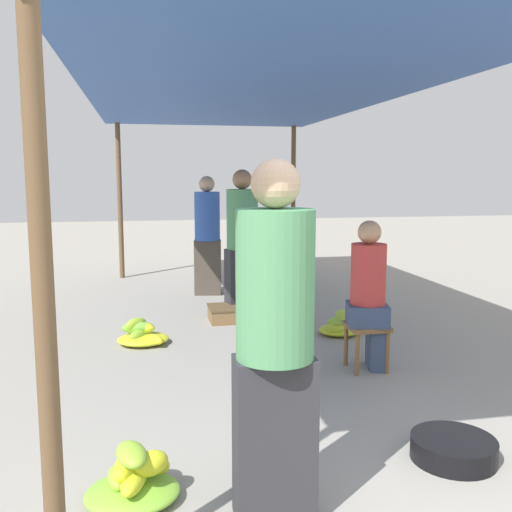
# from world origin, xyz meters

# --- Properties ---
(canopy_post_front_left) EXTENTS (0.08, 0.08, 2.52)m
(canopy_post_front_left) POSITION_xyz_m (-1.46, 0.30, 1.26)
(canopy_post_front_left) COLOR brown
(canopy_post_front_left) RESTS_ON ground
(canopy_post_back_left) EXTENTS (0.08, 0.08, 2.52)m
(canopy_post_back_left) POSITION_xyz_m (-1.46, 7.73, 1.26)
(canopy_post_back_left) COLOR brown
(canopy_post_back_left) RESTS_ON ground
(canopy_post_back_right) EXTENTS (0.08, 0.08, 2.52)m
(canopy_post_back_right) POSITION_xyz_m (1.46, 7.73, 1.26)
(canopy_post_back_right) COLOR brown
(canopy_post_back_right) RESTS_ON ground
(canopy_tarp) EXTENTS (3.32, 7.83, 0.04)m
(canopy_tarp) POSITION_xyz_m (0.00, 4.02, 2.54)
(canopy_tarp) COLOR #33569E
(canopy_tarp) RESTS_ON canopy_post_front_left
(vendor_foreground) EXTENTS (0.39, 0.38, 1.75)m
(vendor_foreground) POSITION_xyz_m (-0.50, 0.72, 0.91)
(vendor_foreground) COLOR #2D2D33
(vendor_foreground) RESTS_ON ground
(stool) EXTENTS (0.34, 0.34, 0.40)m
(stool) POSITION_xyz_m (0.78, 2.68, 0.32)
(stool) COLOR brown
(stool) RESTS_ON ground
(vendor_seated) EXTENTS (0.41, 0.41, 1.30)m
(vendor_seated) POSITION_xyz_m (0.80, 2.68, 0.68)
(vendor_seated) COLOR #384766
(vendor_seated) RESTS_ON ground
(basin_black) EXTENTS (0.50, 0.50, 0.13)m
(basin_black) POSITION_xyz_m (0.68, 1.06, 0.07)
(basin_black) COLOR black
(basin_black) RESTS_ON ground
(banana_pile_left_0) EXTENTS (0.49, 0.47, 0.31)m
(banana_pile_left_0) POSITION_xyz_m (-1.18, 1.00, 0.11)
(banana_pile_left_0) COLOR #8EBD33
(banana_pile_left_0) RESTS_ON ground
(banana_pile_left_1) EXTENTS (0.51, 0.50, 0.26)m
(banana_pile_left_1) POSITION_xyz_m (-1.15, 3.84, 0.09)
(banana_pile_left_1) COLOR #C2D229
(banana_pile_left_1) RESTS_ON ground
(banana_pile_right_0) EXTENTS (0.54, 0.68, 0.22)m
(banana_pile_right_0) POSITION_xyz_m (0.77, 7.06, 0.08)
(banana_pile_right_0) COLOR #C3D229
(banana_pile_right_0) RESTS_ON ground
(banana_pile_right_1) EXTENTS (0.45, 0.41, 0.26)m
(banana_pile_right_1) POSITION_xyz_m (0.91, 3.75, 0.10)
(banana_pile_right_1) COLOR #8CBC33
(banana_pile_right_1) RESTS_ON ground
(banana_pile_right_2) EXTENTS (0.42, 0.37, 0.23)m
(banana_pile_right_2) POSITION_xyz_m (1.11, 6.07, 0.08)
(banana_pile_right_2) COLOR #CBD528
(banana_pile_right_2) RESTS_ON ground
(crate_near) EXTENTS (0.45, 0.45, 0.17)m
(crate_near) POSITION_xyz_m (-0.16, 4.57, 0.09)
(crate_near) COLOR brown
(crate_near) RESTS_ON ground
(shopper_walking_mid) EXTENTS (0.41, 0.41, 1.67)m
(shopper_walking_mid) POSITION_xyz_m (-0.21, 6.12, 0.87)
(shopper_walking_mid) COLOR #4C4238
(shopper_walking_mid) RESTS_ON ground
(shopper_walking_far) EXTENTS (0.44, 0.44, 1.75)m
(shopper_walking_far) POSITION_xyz_m (0.05, 4.78, 0.91)
(shopper_walking_far) COLOR #2D2D33
(shopper_walking_far) RESTS_ON ground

